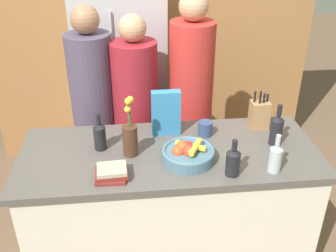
{
  "coord_description": "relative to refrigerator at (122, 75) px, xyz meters",
  "views": [
    {
      "loc": [
        -0.21,
        -1.94,
        2.19
      ],
      "look_at": [
        0.0,
        0.09,
        1.05
      ],
      "focal_mm": 42.0,
      "sensor_mm": 36.0,
      "label": 1
    }
  ],
  "objects": [
    {
      "name": "book_stack",
      "position": [
        -0.06,
        -1.45,
        0.02
      ],
      "size": [
        0.18,
        0.15,
        0.06
      ],
      "color": "maroon",
      "rests_on": "kitchen_island"
    },
    {
      "name": "bottle_wine",
      "position": [
        0.92,
        -1.2,
        0.1
      ],
      "size": [
        0.08,
        0.08,
        0.26
      ],
      "color": "black",
      "rests_on": "kitchen_island"
    },
    {
      "name": "refrigerator",
      "position": [
        0.0,
        0.0,
        0.0
      ],
      "size": [
        0.72,
        0.63,
        1.88
      ],
      "color": "#B7B7BC",
      "rests_on": "ground_plane"
    },
    {
      "name": "bottle_water",
      "position": [
        0.58,
        -1.48,
        0.08
      ],
      "size": [
        0.08,
        0.08,
        0.21
      ],
      "color": "black",
      "rests_on": "kitchen_island"
    },
    {
      "name": "person_in_red_tee",
      "position": [
        0.51,
        -0.54,
        0.03
      ],
      "size": [
        0.32,
        0.32,
        1.72
      ],
      "rotation": [
        0.0,
        0.0,
        -0.38
      ],
      "color": "#383842",
      "rests_on": "ground_plane"
    },
    {
      "name": "fruit_bowl",
      "position": [
        0.37,
        -1.32,
        0.04
      ],
      "size": [
        0.3,
        0.3,
        0.12
      ],
      "color": "slate",
      "rests_on": "kitchen_island"
    },
    {
      "name": "knife_block",
      "position": [
        0.88,
        -0.99,
        0.09
      ],
      "size": [
        0.12,
        0.1,
        0.27
      ],
      "color": "#A87A4C",
      "rests_on": "kitchen_island"
    },
    {
      "name": "person_in_blue",
      "position": [
        0.1,
        -0.6,
        -0.04
      ],
      "size": [
        0.32,
        0.32,
        1.6
      ],
      "rotation": [
        0.0,
        0.0,
        -0.4
      ],
      "color": "#383842",
      "rests_on": "ground_plane"
    },
    {
      "name": "cereal_box",
      "position": [
        0.28,
        -1.01,
        0.14
      ],
      "size": [
        0.18,
        0.06,
        0.29
      ],
      "color": "teal",
      "rests_on": "kitchen_island"
    },
    {
      "name": "flower_vase",
      "position": [
        0.05,
        -1.23,
        0.11
      ],
      "size": [
        0.09,
        0.09,
        0.37
      ],
      "color": "#4C2D1E",
      "rests_on": "kitchen_island"
    },
    {
      "name": "back_wall_wood",
      "position": [
        0.27,
        0.36,
        0.36
      ],
      "size": [
        2.97,
        0.12,
        2.6
      ],
      "color": "#9E6B3D",
      "rests_on": "ground_plane"
    },
    {
      "name": "person_at_sink",
      "position": [
        -0.21,
        -0.55,
        -0.01
      ],
      "size": [
        0.31,
        0.31,
        1.65
      ],
      "rotation": [
        0.0,
        0.0,
        0.13
      ],
      "color": "#383842",
      "rests_on": "ground_plane"
    },
    {
      "name": "coffee_mug",
      "position": [
        0.52,
        -1.05,
        0.04
      ],
      "size": [
        0.09,
        0.12,
        0.09
      ],
      "color": "#334770",
      "rests_on": "kitchen_island"
    },
    {
      "name": "kitchen_island",
      "position": [
        0.27,
        -1.22,
        -0.47
      ],
      "size": [
        1.77,
        0.72,
        0.93
      ],
      "color": "silver",
      "rests_on": "ground_plane"
    },
    {
      "name": "bottle_oil",
      "position": [
        0.82,
        -1.47,
        0.08
      ],
      "size": [
        0.07,
        0.07,
        0.23
      ],
      "color": "#B2BCC1",
      "rests_on": "kitchen_island"
    },
    {
      "name": "bottle_vinegar",
      "position": [
        -0.13,
        -1.15,
        0.08
      ],
      "size": [
        0.07,
        0.07,
        0.23
      ],
      "color": "black",
      "rests_on": "kitchen_island"
    }
  ]
}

